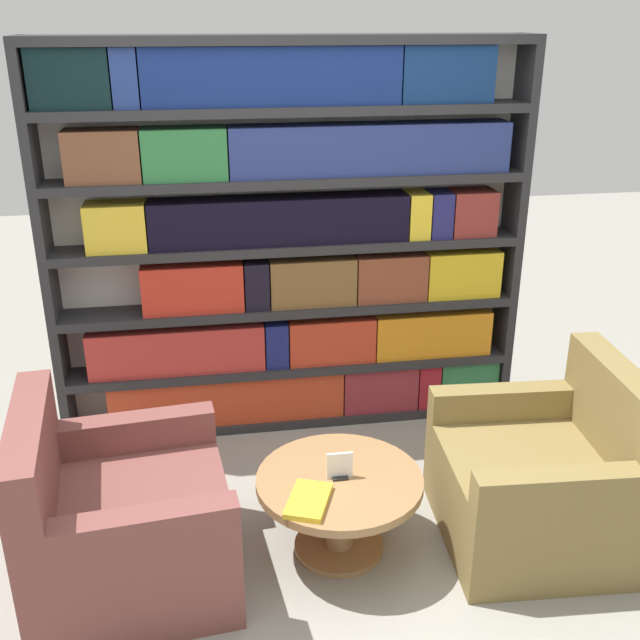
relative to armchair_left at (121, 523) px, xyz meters
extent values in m
plane|color=gray|center=(0.90, -0.19, -0.29)|extent=(14.00, 14.00, 0.00)
cube|color=silver|center=(0.90, 1.42, 0.82)|extent=(2.68, 0.05, 2.22)
cube|color=#262628|center=(-0.41, 1.29, 0.82)|extent=(0.05, 0.30, 2.22)
cube|color=#262628|center=(2.22, 1.29, 0.82)|extent=(0.05, 0.30, 2.22)
cube|color=#262628|center=(0.90, 1.29, -0.27)|extent=(2.58, 0.30, 0.05)
cube|color=#262628|center=(0.90, 1.29, 0.08)|extent=(2.58, 0.30, 0.05)
cube|color=#262628|center=(0.90, 1.29, 0.45)|extent=(2.58, 0.30, 0.05)
cube|color=#262628|center=(0.90, 1.29, 0.82)|extent=(2.58, 0.30, 0.05)
cube|color=#262628|center=(0.90, 1.29, 1.19)|extent=(2.58, 0.30, 0.05)
cube|color=#262628|center=(0.90, 1.29, 1.56)|extent=(2.58, 0.30, 0.05)
cube|color=#262628|center=(0.90, 1.29, 1.91)|extent=(2.58, 0.30, 0.05)
cube|color=#B93D20|center=(0.51, 1.27, -0.10)|extent=(1.38, 0.20, 0.29)
cube|color=maroon|center=(1.44, 1.27, -0.10)|extent=(0.46, 0.20, 0.29)
cube|color=maroon|center=(1.74, 1.27, -0.10)|extent=(0.13, 0.20, 0.29)
cube|color=#2E7245|center=(2.00, 1.27, -0.10)|extent=(0.36, 0.20, 0.29)
cube|color=#B5332D|center=(0.24, 1.27, 0.24)|extent=(1.00, 0.20, 0.27)
cube|color=navy|center=(0.81, 1.27, 0.24)|extent=(0.13, 0.20, 0.27)
cube|color=#BA361F|center=(1.14, 1.27, 0.24)|extent=(0.51, 0.20, 0.27)
cube|color=orange|center=(1.75, 1.27, 0.24)|extent=(0.71, 0.20, 0.27)
cube|color=red|center=(0.35, 1.27, 0.61)|extent=(0.56, 0.20, 0.28)
cube|color=black|center=(0.71, 1.27, 0.61)|extent=(0.14, 0.20, 0.28)
cube|color=brown|center=(1.03, 1.27, 0.61)|extent=(0.49, 0.20, 0.28)
cube|color=brown|center=(1.48, 1.27, 0.61)|extent=(0.41, 0.20, 0.28)
cube|color=gold|center=(1.92, 1.27, 0.61)|extent=(0.44, 0.20, 0.28)
cube|color=gold|center=(-0.03, 1.27, 0.97)|extent=(0.32, 0.20, 0.26)
cube|color=black|center=(0.85, 1.27, 0.97)|extent=(1.42, 0.20, 0.26)
cube|color=yellow|center=(1.63, 1.27, 0.97)|extent=(0.12, 0.20, 0.26)
cube|color=navy|center=(1.76, 1.27, 0.97)|extent=(0.12, 0.20, 0.26)
cube|color=maroon|center=(1.95, 1.27, 0.97)|extent=(0.25, 0.20, 0.26)
cube|color=brown|center=(-0.06, 1.27, 1.35)|extent=(0.38, 0.20, 0.27)
cube|color=#2A6D39|center=(0.36, 1.27, 1.35)|extent=(0.44, 0.20, 0.27)
cube|color=navy|center=(1.35, 1.27, 1.35)|extent=(1.53, 0.20, 0.27)
cube|color=black|center=(-0.18, 1.27, 1.73)|extent=(0.39, 0.20, 0.29)
cube|color=navy|center=(0.09, 1.27, 1.73)|extent=(0.13, 0.20, 0.29)
cube|color=navy|center=(0.83, 1.27, 1.73)|extent=(1.33, 0.20, 0.29)
cube|color=navy|center=(1.75, 1.27, 1.73)|extent=(0.50, 0.20, 0.29)
cube|color=brown|center=(0.04, 0.00, -0.08)|extent=(0.93, 0.95, 0.44)
cube|color=brown|center=(-0.31, -0.03, 0.35)|extent=(0.23, 0.88, 0.42)
cube|color=brown|center=(0.15, -0.36, 0.22)|extent=(0.71, 0.19, 0.16)
cube|color=brown|center=(0.07, 0.38, 0.22)|extent=(0.71, 0.19, 0.16)
cube|color=olive|center=(1.89, 0.00, -0.08)|extent=(0.90, 0.92, 0.44)
cube|color=olive|center=(2.24, -0.02, 0.35)|extent=(0.19, 0.88, 0.42)
cube|color=olive|center=(1.84, 0.38, 0.22)|extent=(0.71, 0.16, 0.16)
cube|color=olive|center=(1.80, -0.37, 0.22)|extent=(0.71, 0.16, 0.16)
cylinder|color=olive|center=(0.96, 0.04, -0.12)|extent=(0.14, 0.14, 0.35)
cylinder|color=olive|center=(0.96, 0.04, -0.28)|extent=(0.42, 0.42, 0.03)
cylinder|color=olive|center=(0.96, 0.04, 0.08)|extent=(0.76, 0.76, 0.04)
cube|color=black|center=(0.96, 0.04, 0.11)|extent=(0.07, 0.06, 0.01)
cube|color=white|center=(0.96, 0.04, 0.16)|extent=(0.12, 0.01, 0.13)
cube|color=gold|center=(0.80, -0.13, 0.11)|extent=(0.24, 0.30, 0.03)
camera|label=1|loc=(0.43, -2.74, 2.03)|focal=42.00mm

